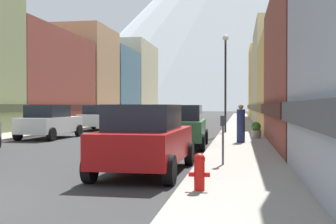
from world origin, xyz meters
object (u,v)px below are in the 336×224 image
at_px(car_left_3, 126,115).
at_px(fire_hydrant_near, 199,171).
at_px(potted_plant_0, 256,130).
at_px(car_left_1, 50,122).
at_px(car_left_2, 99,118).
at_px(car_right_1, 182,126).
at_px(car_right_0, 145,139).
at_px(streetlamp_right, 225,69).
at_px(pedestrian_0, 241,125).
at_px(parking_meter_near, 223,133).

height_order(car_left_3, fire_hydrant_near, car_left_3).
bearing_deg(fire_hydrant_near, potted_plant_0, 83.56).
xyz_separation_m(car_left_1, car_left_2, (0.00, 8.21, 0.00)).
distance_m(car_left_1, car_right_1, 8.44).
height_order(car_right_0, fire_hydrant_near, car_right_0).
relative_size(fire_hydrant_near, streetlamp_right, 0.12).
xyz_separation_m(fire_hydrant_near, pedestrian_0, (0.80, 11.08, 0.40)).
height_order(car_left_2, potted_plant_0, car_left_2).
relative_size(car_left_1, streetlamp_right, 0.76).
bearing_deg(pedestrian_0, streetlamp_right, 97.23).
distance_m(car_left_2, car_right_0, 20.52).
distance_m(pedestrian_0, streetlamp_right, 7.78).
distance_m(car_right_0, parking_meter_near, 2.17).
bearing_deg(car_right_1, car_right_0, -90.03).
relative_size(potted_plant_0, streetlamp_right, 0.14).
relative_size(car_left_2, streetlamp_right, 0.76).
relative_size(car_left_3, car_right_1, 1.00).
bearing_deg(car_left_2, potted_plant_0, -36.95).
height_order(fire_hydrant_near, streetlamp_right, streetlamp_right).
bearing_deg(car_left_3, streetlamp_right, -51.30).
xyz_separation_m(car_left_1, car_left_3, (-0.00, 15.95, 0.00)).
bearing_deg(potted_plant_0, car_left_1, -179.55).
relative_size(car_left_1, car_right_1, 1.00).
height_order(car_left_1, car_right_0, same).
xyz_separation_m(car_left_3, potted_plant_0, (10.80, -15.87, -0.36)).
bearing_deg(car_left_1, car_left_2, 89.97).
relative_size(car_left_3, pedestrian_0, 2.67).
xyz_separation_m(potted_plant_0, streetlamp_right, (-1.65, 4.44, 3.45)).
relative_size(car_right_1, streetlamp_right, 0.76).
bearing_deg(car_left_3, car_left_2, -89.97).
height_order(car_right_0, car_right_1, same).
bearing_deg(car_right_1, car_left_2, 122.66).
xyz_separation_m(car_left_2, potted_plant_0, (10.80, -8.12, -0.36)).
xyz_separation_m(parking_meter_near, streetlamp_right, (-0.40, 14.43, 2.97)).
bearing_deg(parking_meter_near, pedestrian_0, 86.10).
xyz_separation_m(car_left_1, car_right_1, (7.60, -3.65, 0.00)).
distance_m(car_left_1, potted_plant_0, 10.81).
height_order(car_left_2, car_right_1, same).
bearing_deg(fire_hydrant_near, car_right_1, 99.36).
xyz_separation_m(car_right_0, car_right_1, (0.00, 7.20, 0.00)).
height_order(fire_hydrant_near, parking_meter_near, parking_meter_near).
distance_m(car_left_2, streetlamp_right, 10.33).
bearing_deg(car_left_2, car_right_0, -68.27).
xyz_separation_m(car_left_3, pedestrian_0, (10.05, -18.52, 0.02)).
distance_m(fire_hydrant_near, streetlamp_right, 18.50).
bearing_deg(car_left_1, parking_meter_near, -46.04).
bearing_deg(potted_plant_0, streetlamp_right, 110.37).
xyz_separation_m(car_right_0, pedestrian_0, (2.45, 8.28, 0.02)).
bearing_deg(car_left_1, car_right_0, -54.99).
distance_m(car_left_2, pedestrian_0, 14.73).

